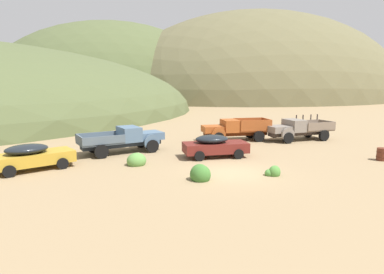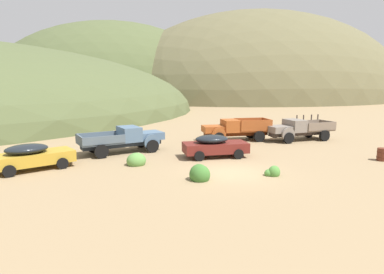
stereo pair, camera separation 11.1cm
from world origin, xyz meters
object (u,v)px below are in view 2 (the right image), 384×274
object	(u,v)px
car_mustard	(35,156)
truck_primer_gray	(296,129)
car_oxblood	(217,145)
truck_chalk_blue	(128,139)
oil_drum_by_truck	(382,154)
truck_oxide_orange	(232,130)

from	to	relation	value
car_mustard	truck_primer_gray	size ratio (longest dim) A/B	0.79
car_oxblood	truck_primer_gray	world-z (taller)	truck_primer_gray
truck_chalk_blue	oil_drum_by_truck	distance (m)	17.54
truck_oxide_orange	oil_drum_by_truck	bearing A→B (deg)	128.79
car_oxblood	oil_drum_by_truck	distance (m)	10.90
car_oxblood	truck_primer_gray	size ratio (longest dim) A/B	0.77
truck_chalk_blue	truck_oxide_orange	distance (m)	9.49
car_mustard	truck_chalk_blue	bearing A→B (deg)	8.39
truck_chalk_blue	car_oxblood	bearing A→B (deg)	-45.23
oil_drum_by_truck	truck_oxide_orange	bearing A→B (deg)	112.07
car_oxblood	truck_chalk_blue	bearing A→B (deg)	153.15
truck_chalk_blue	truck_oxide_orange	xyz separation A→B (m)	(9.48, 0.19, 0.02)
truck_oxide_orange	truck_chalk_blue	bearing A→B (deg)	17.87
car_oxblood	oil_drum_by_truck	bearing A→B (deg)	-18.04
truck_chalk_blue	truck_oxide_orange	size ratio (longest dim) A/B	0.99
car_mustard	truck_chalk_blue	xyz separation A→B (m)	(6.41, 2.13, 0.18)
truck_chalk_blue	car_mustard	bearing A→B (deg)	-163.81
truck_primer_gray	oil_drum_by_truck	size ratio (longest dim) A/B	7.60
car_oxblood	truck_primer_gray	xyz separation A→B (m)	(9.69, 2.14, 0.20)
car_oxblood	car_mustard	bearing A→B (deg)	-175.99
truck_chalk_blue	car_oxblood	xyz separation A→B (m)	(4.89, -4.57, -0.18)
truck_primer_gray	oil_drum_by_truck	bearing A→B (deg)	94.60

